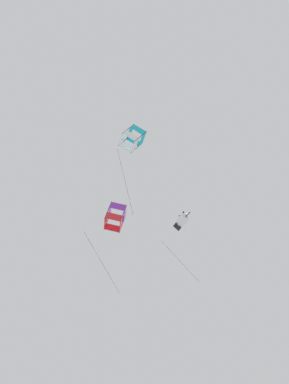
# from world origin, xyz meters

# --- Properties ---
(kite_box_low_drifter) EXTENTS (1.56, 1.48, 5.87)m
(kite_box_low_drifter) POSITION_xyz_m (-4.38, 3.44, 34.50)
(kite_box_low_drifter) COLOR #1EB2C6
(kite_box_highest) EXTENTS (2.16, 1.95, 4.17)m
(kite_box_highest) POSITION_xyz_m (-2.73, 2.13, 30.79)
(kite_box_highest) COLOR purple
(kite_fish_upper_right) EXTENTS (1.92, 1.42, 4.43)m
(kite_fish_upper_right) POSITION_xyz_m (-4.71, -1.37, 32.65)
(kite_fish_upper_right) COLOR white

